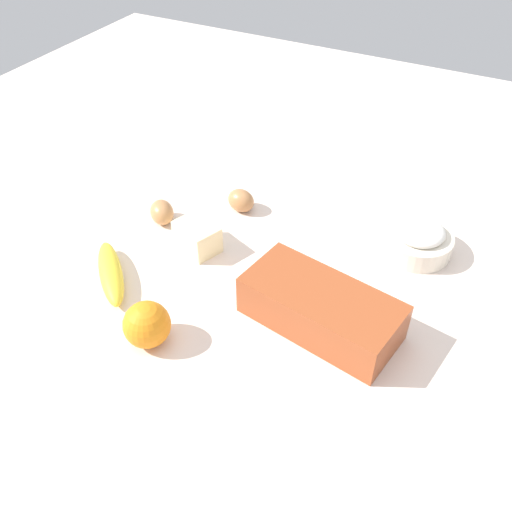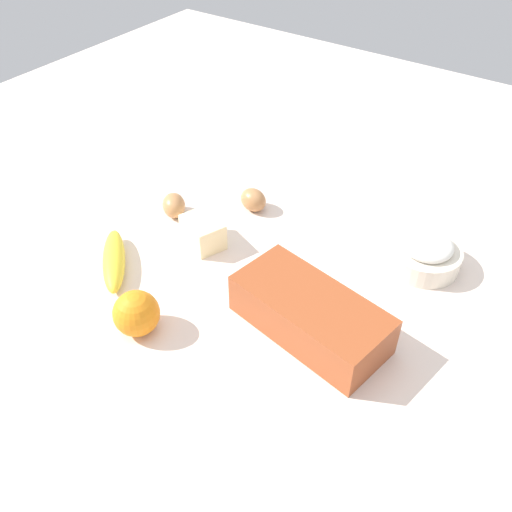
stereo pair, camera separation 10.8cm
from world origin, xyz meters
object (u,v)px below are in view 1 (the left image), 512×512
Objects in this scene: flour_bowl at (418,239)px; egg_beside_bowl at (241,200)px; orange_fruit at (147,325)px; egg_near_butter at (162,212)px; butter_block at (197,237)px; banana at (111,273)px; loaf_pan at (321,308)px.

flour_bowl is 2.19× the size of egg_beside_bowl.
orange_fruit reaches higher than egg_near_butter.
egg_near_butter is at bearing -19.56° from butter_block.
banana is at bearing 59.21° from butter_block.
egg_near_butter is (0.43, -0.12, -0.02)m from loaf_pan.
butter_block is at bearing -76.97° from orange_fruit.
loaf_pan reaches higher than egg_beside_bowl.
flour_bowl is at bearing -127.59° from orange_fruit.
banana is 0.34m from egg_beside_bowl.
flour_bowl reaches higher than egg_beside_bowl.
flour_bowl is at bearing -163.43° from egg_near_butter.
banana is 2.11× the size of butter_block.
loaf_pan is 3.32× the size of butter_block.
loaf_pan is 4.35× the size of egg_near_butter.
orange_fruit reaches higher than banana.
butter_block is (-0.10, -0.16, 0.01)m from banana.
egg_near_butter is at bearing -84.14° from banana.
banana is 0.18m from orange_fruit.
loaf_pan is at bearing -168.74° from banana.
flour_bowl is 1.72× the size of orange_fruit.
butter_block is 0.13m from egg_near_butter.
flour_bowl is at bearing -154.07° from butter_block.
flour_bowl is 0.40m from egg_beside_bowl.
banana is at bearing 95.86° from egg_near_butter.
flour_bowl is at bearing -99.46° from loaf_pan.
loaf_pan is 0.32m from butter_block.
banana is at bearing 35.57° from flour_bowl.
loaf_pan is 0.42m from banana.
orange_fruit is 1.27× the size of egg_beside_bowl.
egg_near_butter reaches higher than banana.
egg_near_butter is 0.18m from egg_beside_bowl.
egg_near_butter is at bearing -59.21° from orange_fruit.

